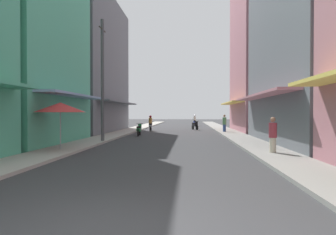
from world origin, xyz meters
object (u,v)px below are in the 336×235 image
(motorbike_blue, at_px, (195,121))
(utility_pole, at_px, (102,80))
(motorbike_black, at_px, (195,125))
(pedestrian_midway, at_px, (273,136))
(motorbike_white, at_px, (151,124))
(motorbike_green, at_px, (139,129))
(vendor_umbrella, at_px, (60,107))
(pedestrian_far, at_px, (224,124))

(motorbike_blue, xyz_separation_m, utility_pole, (-6.00, -24.01, 3.11))
(motorbike_black, height_order, pedestrian_midway, pedestrian_midway)
(motorbike_white, xyz_separation_m, motorbike_green, (-0.08, -6.20, -0.20))
(motorbike_white, xyz_separation_m, vendor_umbrella, (-2.03, -16.07, 1.36))
(motorbike_black, distance_m, pedestrian_midway, 18.95)
(motorbike_green, bearing_deg, motorbike_blue, 75.66)
(motorbike_white, xyz_separation_m, pedestrian_far, (7.09, -2.36, 0.13))
(motorbike_blue, xyz_separation_m, motorbike_black, (-0.12, -9.95, -0.20))
(pedestrian_far, bearing_deg, vendor_umbrella, -123.64)
(pedestrian_midway, relative_size, pedestrian_far, 0.98)
(motorbike_green, relative_size, utility_pole, 0.24)
(pedestrian_far, bearing_deg, pedestrian_midway, -88.48)
(pedestrian_midway, height_order, utility_pole, utility_pole)
(motorbike_blue, height_order, pedestrian_far, pedestrian_far)
(pedestrian_midway, distance_m, pedestrian_far, 14.04)
(motorbike_green, xyz_separation_m, vendor_umbrella, (-1.95, -9.87, 1.56))
(motorbike_white, distance_m, pedestrian_midway, 18.01)
(motorbike_white, relative_size, utility_pole, 0.24)
(motorbike_black, height_order, utility_pole, utility_pole)
(motorbike_white, distance_m, vendor_umbrella, 16.25)
(motorbike_green, distance_m, pedestrian_midway, 12.69)
(motorbike_green, xyz_separation_m, pedestrian_midway, (7.54, -10.20, 0.31))
(motorbike_green, relative_size, pedestrian_far, 1.09)
(pedestrian_midway, xyz_separation_m, pedestrian_far, (-0.37, 14.03, 0.02))
(motorbike_green, bearing_deg, utility_pole, -103.03)
(pedestrian_midway, bearing_deg, motorbike_blue, 95.61)
(motorbike_blue, distance_m, pedestrian_midway, 28.80)
(motorbike_green, height_order, vendor_umbrella, vendor_umbrella)
(motorbike_white, distance_m, motorbike_black, 5.08)
(motorbike_green, height_order, utility_pole, utility_pole)
(motorbike_black, xyz_separation_m, pedestrian_far, (2.57, -4.69, 0.33))
(motorbike_black, bearing_deg, motorbike_blue, 89.28)
(motorbike_green, height_order, pedestrian_far, pedestrian_far)
(vendor_umbrella, relative_size, utility_pole, 0.31)
(motorbike_blue, bearing_deg, motorbike_green, -104.34)
(motorbike_green, bearing_deg, pedestrian_midway, -53.53)
(utility_pole, bearing_deg, pedestrian_far, 47.97)
(pedestrian_far, bearing_deg, utility_pole, -132.03)
(motorbike_black, bearing_deg, utility_pole, -112.69)
(motorbike_black, relative_size, pedestrian_far, 1.04)
(motorbike_green, bearing_deg, motorbike_white, 89.25)
(motorbike_blue, bearing_deg, pedestrian_far, -80.52)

